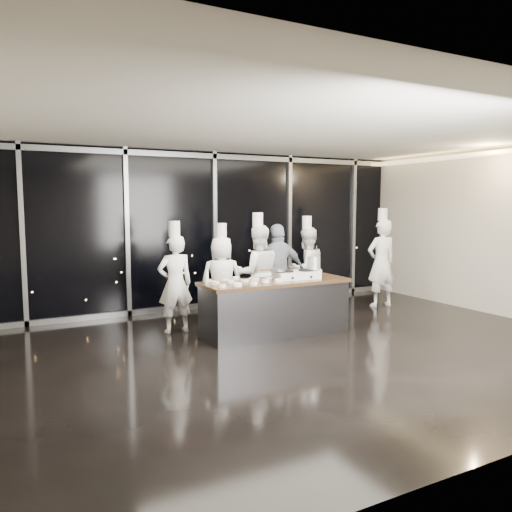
{
  "coord_description": "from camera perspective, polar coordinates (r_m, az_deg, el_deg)",
  "views": [
    {
      "loc": [
        -4.05,
        -6.08,
        2.15
      ],
      "look_at": [
        -0.2,
        1.2,
        1.28
      ],
      "focal_mm": 35.0,
      "sensor_mm": 36.0,
      "label": 1
    }
  ],
  "objects": [
    {
      "name": "chef_side",
      "position": [
        10.71,
        14.14,
        -0.69
      ],
      "size": [
        0.7,
        0.49,
        2.05
      ],
      "rotation": [
        0.0,
        0.0,
        3.06
      ],
      "color": "white",
      "rests_on": "ground"
    },
    {
      "name": "room_shell",
      "position": [
        7.4,
        6.97,
        6.73
      ],
      "size": [
        9.02,
        7.02,
        3.21
      ],
      "color": "#BCB3A1",
      "rests_on": "ground"
    },
    {
      "name": "chef_right",
      "position": [
        10.03,
        5.78,
        -1.46
      ],
      "size": [
        0.86,
        0.69,
        1.9
      ],
      "rotation": [
        0.0,
        0.0,
        3.21
      ],
      "color": "white",
      "rests_on": "ground"
    },
    {
      "name": "stove",
      "position": [
        8.36,
        4.6,
        -2.14
      ],
      "size": [
        0.78,
        0.54,
        0.14
      ],
      "rotation": [
        0.0,
        0.0,
        -0.14
      ],
      "color": "silver",
      "rests_on": "demo_counter"
    },
    {
      "name": "chef_left",
      "position": [
        8.97,
        -3.95,
        -2.64
      ],
      "size": [
        0.86,
        0.67,
        1.8
      ],
      "rotation": [
        0.0,
        0.0,
        2.9
      ],
      "color": "white",
      "rests_on": "ground"
    },
    {
      "name": "window_wall",
      "position": [
        10.35,
        -4.82,
        2.96
      ],
      "size": [
        8.9,
        0.11,
        3.2
      ],
      "color": "black",
      "rests_on": "ground"
    },
    {
      "name": "squeeze_bottle",
      "position": [
        7.8,
        -5.68,
        -2.39
      ],
      "size": [
        0.06,
        0.06,
        0.24
      ],
      "color": "white",
      "rests_on": "demo_counter"
    },
    {
      "name": "demo_counter",
      "position": [
        8.24,
        2.2,
        -5.85
      ],
      "size": [
        2.46,
        0.86,
        0.9
      ],
      "color": "#37373C",
      "rests_on": "ground"
    },
    {
      "name": "prep_bowls",
      "position": [
        7.93,
        -1.28,
        -2.85
      ],
      "size": [
        1.39,
        0.71,
        0.05
      ],
      "color": "white",
      "rests_on": "demo_counter"
    },
    {
      "name": "frying_pan",
      "position": [
        8.21,
        2.44,
        -1.58
      ],
      "size": [
        0.46,
        0.29,
        0.04
      ],
      "rotation": [
        0.0,
        0.0,
        -0.14
      ],
      "color": "slate",
      "rests_on": "stove"
    },
    {
      "name": "guest",
      "position": [
        9.37,
        2.58,
        -1.72
      ],
      "size": [
        1.08,
        0.55,
        1.77
      ],
      "rotation": [
        0.0,
        0.0,
        3.02
      ],
      "color": "#141E39",
      "rests_on": "ground"
    },
    {
      "name": "ground",
      "position": [
        7.61,
        5.64,
        -10.4
      ],
      "size": [
        9.0,
        9.0,
        0.0
      ],
      "primitive_type": "plane",
      "color": "black",
      "rests_on": "ground"
    },
    {
      "name": "chef_center",
      "position": [
        9.09,
        0.19,
        -1.95
      ],
      "size": [
        0.99,
        0.86,
        1.99
      ],
      "rotation": [
        0.0,
        0.0,
        2.89
      ],
      "color": "white",
      "rests_on": "ground"
    },
    {
      "name": "stock_pot",
      "position": [
        8.48,
        6.61,
        -0.78
      ],
      "size": [
        0.25,
        0.25,
        0.22
      ],
      "primitive_type": "cylinder",
      "rotation": [
        0.0,
        0.0,
        -0.14
      ],
      "color": "silver",
      "rests_on": "stove"
    },
    {
      "name": "chef_far_left",
      "position": [
        8.41,
        -9.23,
        -3.01
      ],
      "size": [
        0.6,
        0.39,
        1.86
      ],
      "rotation": [
        0.0,
        0.0,
        3.14
      ],
      "color": "white",
      "rests_on": "ground"
    }
  ]
}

